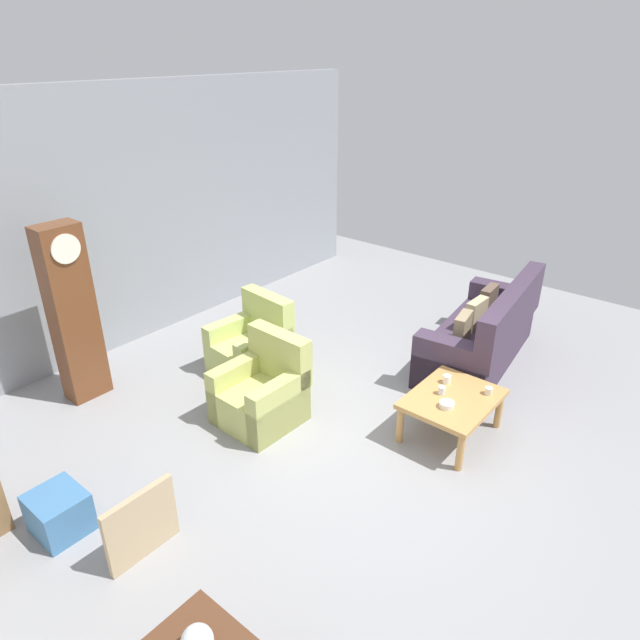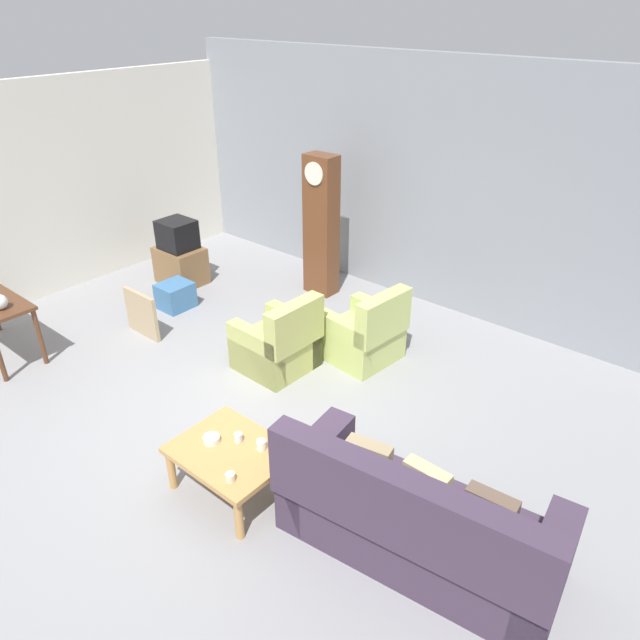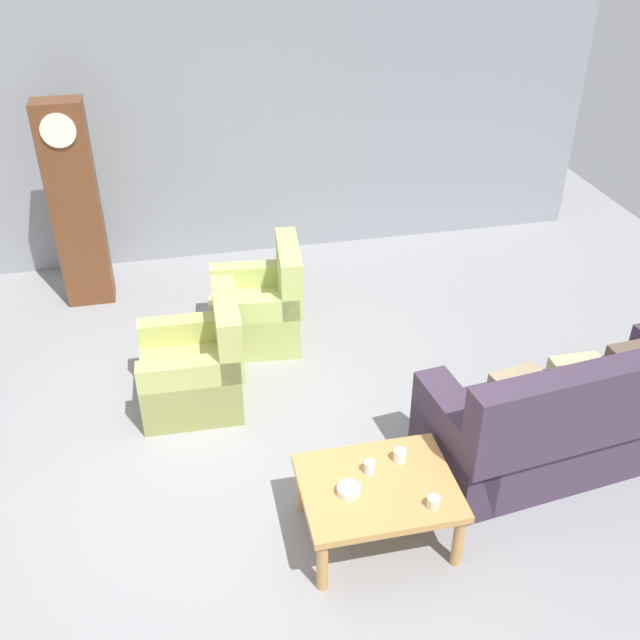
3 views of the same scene
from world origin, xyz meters
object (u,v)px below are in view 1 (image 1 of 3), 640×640
cup_white_porcelain (447,379)px  bowl_white_stacked (447,405)px  coffee_table_wood (452,402)px  storage_box_blue (59,513)px  armchair_olive_near (262,394)px  grandfather_clock (73,314)px  cup_cream_tall (489,391)px  couch_floral (483,336)px  framed_picture_leaning (142,525)px  armchair_olive_far (252,348)px  cup_blue_rimmed (442,390)px

cup_white_porcelain → bowl_white_stacked: cup_white_porcelain is taller
coffee_table_wood → storage_box_blue: (-3.14, 1.82, -0.20)m
armchair_olive_near → grandfather_clock: (-0.92, 1.86, 0.68)m
cup_white_porcelain → storage_box_blue: bearing=153.7°
cup_white_porcelain → bowl_white_stacked: size_ratio=0.59×
cup_white_porcelain → bowl_white_stacked: bearing=-151.6°
cup_white_porcelain → cup_cream_tall: cup_white_porcelain is taller
cup_cream_tall → armchair_olive_near: bearing=124.3°
couch_floral → framed_picture_leaning: (-4.42, 0.68, -0.06)m
storage_box_blue → cup_white_porcelain: 3.73m
cup_cream_tall → bowl_white_stacked: bearing=155.8°
couch_floral → cup_white_porcelain: bearing=-170.3°
cup_white_porcelain → grandfather_clock: bearing=122.7°
storage_box_blue → armchair_olive_far: bearing=12.5°
bowl_white_stacked → armchair_olive_near: bearing=116.0°
grandfather_clock → framed_picture_leaning: grandfather_clock is taller
armchair_olive_far → bowl_white_stacked: bearing=-85.5°
couch_floral → grandfather_clock: size_ratio=1.11×
cup_white_porcelain → cup_blue_rimmed: 0.23m
cup_white_porcelain → cup_blue_rimmed: size_ratio=1.03×
armchair_olive_near → cup_blue_rimmed: 1.82m
couch_floral → armchair_olive_near: (-2.58, 1.23, -0.05)m
coffee_table_wood → bowl_white_stacked: 0.22m
armchair_olive_near → cup_blue_rimmed: armchair_olive_near is taller
storage_box_blue → cup_blue_rimmed: (3.11, -1.70, 0.31)m
cup_blue_rimmed → cup_cream_tall: bearing=-50.8°
armchair_olive_near → cup_white_porcelain: armchair_olive_near is taller
storage_box_blue → bowl_white_stacked: 3.49m
framed_picture_leaning → bowl_white_stacked: bearing=-23.0°
framed_picture_leaning → cup_cream_tall: (3.12, -1.33, 0.19)m
cup_cream_tall → couch_floral: bearing=26.7°
framed_picture_leaning → cup_cream_tall: bearing=-23.2°
armchair_olive_far → grandfather_clock: bearing=145.5°
couch_floral → cup_blue_rimmed: couch_floral is taller
coffee_table_wood → framed_picture_leaning: framed_picture_leaning is taller
cup_white_porcelain → cup_cream_tall: (0.08, -0.42, -0.01)m
armchair_olive_near → grandfather_clock: 2.18m
armchair_olive_far → cup_white_porcelain: 2.34m
coffee_table_wood → framed_picture_leaning: bearing=159.1°
couch_floral → coffee_table_wood: bearing=-165.4°
bowl_white_stacked → framed_picture_leaning: bearing=157.0°
cup_blue_rimmed → bowl_white_stacked: cup_blue_rimmed is taller
cup_white_porcelain → bowl_white_stacked: 0.44m
armchair_olive_far → cup_blue_rimmed: armchair_olive_far is taller
storage_box_blue → cup_cream_tall: bearing=-31.2°
storage_box_blue → cup_white_porcelain: cup_white_porcelain is taller
couch_floral → cup_blue_rimmed: 1.63m
cup_blue_rimmed → cup_white_porcelain: bearing=15.4°
grandfather_clock → couch_floral: bearing=-41.3°
coffee_table_wood → cup_white_porcelain: (0.19, 0.17, 0.11)m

